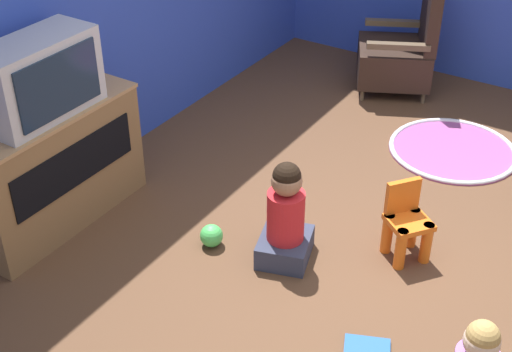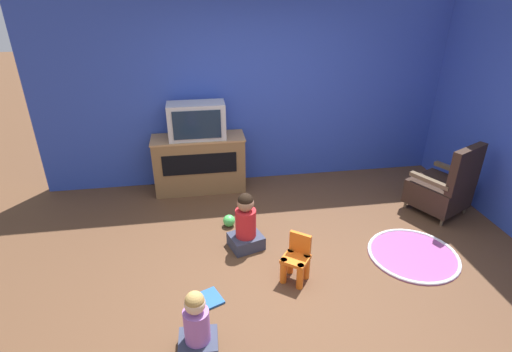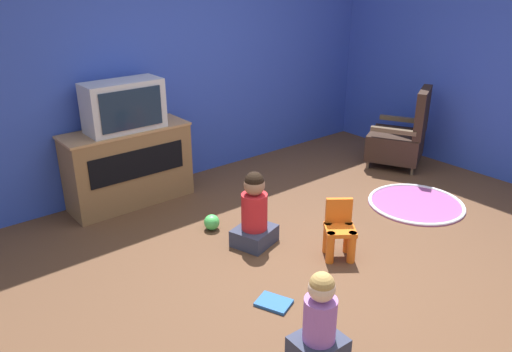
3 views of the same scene
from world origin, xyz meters
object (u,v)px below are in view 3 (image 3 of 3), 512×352
Objects in this scene: tv_cabinet at (129,165)px; child_watching_left at (254,213)px; black_armchair at (401,138)px; television at (124,106)px; toy_ball at (212,222)px; yellow_kid_chair at (339,233)px; child_watching_center at (320,322)px; book at (274,303)px.

tv_cabinet is 1.85× the size of child_watching_left.
child_watching_left is at bearing -18.76° from black_armchair.
toy_ball is at bearing -72.84° from television.
yellow_kid_chair is at bearing -67.15° from tv_cabinet.
yellow_kid_chair is (0.87, -2.05, -0.82)m from television.
toy_ball is (-0.57, 1.06, -0.14)m from yellow_kid_chair.
child_watching_center is 1.84m from toy_ball.
black_armchair is 1.96× the size of yellow_kid_chair.
black_armchair is at bearing 61.52° from yellow_kid_chair.
tv_cabinet is at bearing 90.00° from television.
yellow_kid_chair is 0.74m from child_watching_left.
toy_ball is (-0.15, 0.45, -0.22)m from child_watching_left.
yellow_kid_chair reaches higher than book.
tv_cabinet is 2.26m from yellow_kid_chair.
child_watching_left is 1.45m from child_watching_center.
yellow_kid_chair is at bearing -66.85° from television.
black_armchair is at bearing -2.19° from toy_ball.
black_armchair is 3.55m from child_watching_center.
black_armchair is 2.72m from toy_ball.
black_armchair is 3.22m from book.
tv_cabinet is 2.54× the size of yellow_kid_chair.
tv_cabinet is 1.54m from child_watching_left.
television is 1.68m from child_watching_left.
television reaches higher than toy_ball.
child_watching_center is (-0.11, -2.77, -0.77)m from television.
book is (0.01, -2.20, -1.02)m from television.
yellow_kid_chair is at bearing 38.75° from child_watching_center.
child_watching_center is at bearing -130.43° from child_watching_left.
television is at bearing 107.16° from toy_ball.
yellow_kid_chair is 0.81× the size of child_watching_center.
toy_ball is (0.42, 1.78, -0.19)m from child_watching_center.
television is 2.43m from book.
tv_cabinet is 1.68× the size of television.
black_armchair is (3.01, -1.12, -0.05)m from tv_cabinet.
black_armchair is at bearing -9.73° from child_watching_left.
child_watching_left is at bearing -72.86° from tv_cabinet.
yellow_kid_chair is at bearing -102.46° from book.
child_watching_left is 4.66× the size of toy_ball.
book is (-0.29, -1.22, -0.06)m from toy_ball.
book is at bearing -137.21° from child_watching_left.
television is 1.22× the size of child_watching_center.
child_watching_left is at bearing -52.75° from book.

